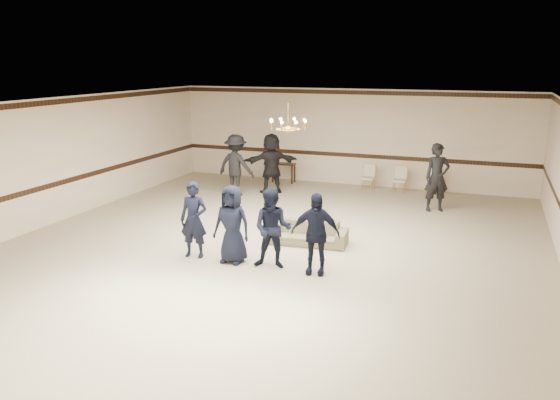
{
  "coord_description": "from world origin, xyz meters",
  "views": [
    {
      "loc": [
        4.41,
        -11.18,
        4.12
      ],
      "look_at": [
        0.37,
        -0.5,
        1.24
      ],
      "focal_mm": 35.71,
      "sensor_mm": 36.0,
      "label": 1
    }
  ],
  "objects_px": {
    "boy_a": "(194,220)",
    "boy_c": "(273,229)",
    "adult_right": "(437,178)",
    "banquet_chair_right": "(432,182)",
    "settee": "(308,233)",
    "adult_mid": "(271,163)",
    "console_table": "(284,173)",
    "chandelier": "(288,115)",
    "banquet_chair_mid": "(400,180)",
    "boy_b": "(232,224)",
    "banquet_chair_left": "(368,178)",
    "boy_d": "(315,234)",
    "adult_left": "(236,165)"
  },
  "relations": [
    {
      "from": "chandelier",
      "to": "boy_a",
      "type": "relative_size",
      "value": 0.57
    },
    {
      "from": "console_table",
      "to": "adult_right",
      "type": "bearing_deg",
      "value": -23.27
    },
    {
      "from": "boy_c",
      "to": "adult_left",
      "type": "distance_m",
      "value": 6.35
    },
    {
      "from": "settee",
      "to": "adult_mid",
      "type": "relative_size",
      "value": 0.95
    },
    {
      "from": "adult_left",
      "to": "adult_mid",
      "type": "distance_m",
      "value": 1.14
    },
    {
      "from": "adult_left",
      "to": "adult_mid",
      "type": "relative_size",
      "value": 1.0
    },
    {
      "from": "console_table",
      "to": "adult_left",
      "type": "bearing_deg",
      "value": -109.98
    },
    {
      "from": "boy_b",
      "to": "adult_right",
      "type": "xyz_separation_m",
      "value": [
        3.56,
        5.7,
        0.13
      ]
    },
    {
      "from": "settee",
      "to": "banquet_chair_mid",
      "type": "height_order",
      "value": "banquet_chair_mid"
    },
    {
      "from": "boy_c",
      "to": "banquet_chair_right",
      "type": "distance_m",
      "value": 7.87
    },
    {
      "from": "banquet_chair_left",
      "to": "banquet_chair_right",
      "type": "relative_size",
      "value": 1.0
    },
    {
      "from": "chandelier",
      "to": "boy_d",
      "type": "distance_m",
      "value": 3.32
    },
    {
      "from": "adult_mid",
      "to": "boy_b",
      "type": "bearing_deg",
      "value": 69.5
    },
    {
      "from": "chandelier",
      "to": "console_table",
      "type": "distance_m",
      "value": 6.41
    },
    {
      "from": "boy_a",
      "to": "adult_right",
      "type": "xyz_separation_m",
      "value": [
        4.46,
        5.7,
        0.13
      ]
    },
    {
      "from": "settee",
      "to": "adult_left",
      "type": "relative_size",
      "value": 0.95
    },
    {
      "from": "adult_right",
      "to": "console_table",
      "type": "xyz_separation_m",
      "value": [
        -5.28,
        2.0,
        -0.62
      ]
    },
    {
      "from": "chandelier",
      "to": "boy_c",
      "type": "distance_m",
      "value": 3.06
    },
    {
      "from": "settee",
      "to": "adult_left",
      "type": "xyz_separation_m",
      "value": [
        -3.55,
        3.72,
        0.69
      ]
    },
    {
      "from": "adult_mid",
      "to": "banquet_chair_left",
      "type": "bearing_deg",
      "value": 171.65
    },
    {
      "from": "banquet_chair_left",
      "to": "adult_mid",
      "type": "bearing_deg",
      "value": -147.79
    },
    {
      "from": "boy_a",
      "to": "console_table",
      "type": "xyz_separation_m",
      "value": [
        -0.82,
        7.7,
        -0.49
      ]
    },
    {
      "from": "adult_right",
      "to": "banquet_chair_mid",
      "type": "xyz_separation_m",
      "value": [
        -1.28,
        1.8,
        -0.53
      ]
    },
    {
      "from": "boy_a",
      "to": "adult_right",
      "type": "relative_size",
      "value": 0.86
    },
    {
      "from": "boy_c",
      "to": "settee",
      "type": "distance_m",
      "value": 1.78
    },
    {
      "from": "boy_a",
      "to": "boy_c",
      "type": "distance_m",
      "value": 1.8
    },
    {
      "from": "chandelier",
      "to": "adult_mid",
      "type": "xyz_separation_m",
      "value": [
        -1.96,
        3.88,
        -1.92
      ]
    },
    {
      "from": "adult_mid",
      "to": "banquet_chair_left",
      "type": "height_order",
      "value": "adult_mid"
    },
    {
      "from": "boy_c",
      "to": "console_table",
      "type": "xyz_separation_m",
      "value": [
        -2.62,
        7.7,
        -0.49
      ]
    },
    {
      "from": "boy_d",
      "to": "adult_left",
      "type": "bearing_deg",
      "value": 119.99
    },
    {
      "from": "chandelier",
      "to": "boy_d",
      "type": "bearing_deg",
      "value": -58.16
    },
    {
      "from": "banquet_chair_left",
      "to": "banquet_chair_right",
      "type": "height_order",
      "value": "same"
    },
    {
      "from": "chandelier",
      "to": "settee",
      "type": "bearing_deg",
      "value": -38.55
    },
    {
      "from": "adult_mid",
      "to": "console_table",
      "type": "distance_m",
      "value": 1.72
    },
    {
      "from": "banquet_chair_right",
      "to": "chandelier",
      "type": "bearing_deg",
      "value": -113.87
    },
    {
      "from": "boy_c",
      "to": "banquet_chair_left",
      "type": "bearing_deg",
      "value": 78.5
    },
    {
      "from": "adult_right",
      "to": "banquet_chair_right",
      "type": "bearing_deg",
      "value": 72.79
    },
    {
      "from": "banquet_chair_mid",
      "to": "boy_d",
      "type": "bearing_deg",
      "value": -94.18
    },
    {
      "from": "banquet_chair_right",
      "to": "banquet_chair_left",
      "type": "bearing_deg",
      "value": -175.43
    },
    {
      "from": "settee",
      "to": "boy_c",
      "type": "bearing_deg",
      "value": -102.12
    },
    {
      "from": "boy_b",
      "to": "banquet_chair_mid",
      "type": "distance_m",
      "value": 7.84
    },
    {
      "from": "banquet_chair_mid",
      "to": "boy_b",
      "type": "bearing_deg",
      "value": -107.43
    },
    {
      "from": "boy_b",
      "to": "adult_right",
      "type": "distance_m",
      "value": 6.72
    },
    {
      "from": "adult_mid",
      "to": "banquet_chair_right",
      "type": "xyz_separation_m",
      "value": [
        4.82,
        1.4,
        -0.53
      ]
    },
    {
      "from": "boy_c",
      "to": "banquet_chair_right",
      "type": "height_order",
      "value": "boy_c"
    },
    {
      "from": "boy_b",
      "to": "settee",
      "type": "relative_size",
      "value": 0.91
    },
    {
      "from": "boy_d",
      "to": "banquet_chair_mid",
      "type": "distance_m",
      "value": 7.52
    },
    {
      "from": "settee",
      "to": "banquet_chair_mid",
      "type": "distance_m",
      "value": 5.94
    },
    {
      "from": "banquet_chair_left",
      "to": "settee",
      "type": "bearing_deg",
      "value": -85.83
    },
    {
      "from": "boy_d",
      "to": "adult_right",
      "type": "height_order",
      "value": "adult_right"
    }
  ]
}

